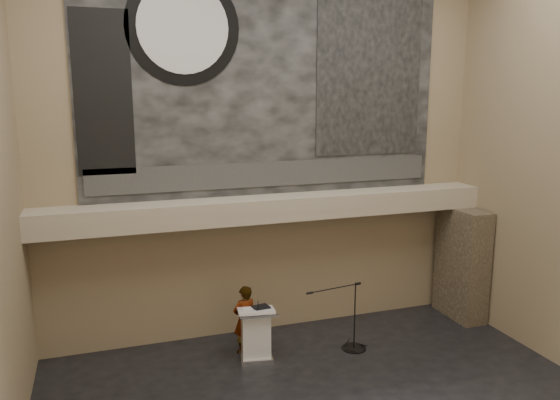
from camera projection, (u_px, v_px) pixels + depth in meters
name	position (u px, v px, depth m)	size (l,w,h in m)	color
wall_back	(268.00, 147.00, 11.99)	(10.00, 0.02, 8.50)	#907C5B
wall_front	(556.00, 235.00, 4.56)	(10.00, 0.02, 8.50)	#907C5B
soffit	(274.00, 208.00, 11.87)	(10.00, 0.80, 0.50)	tan
sprinkler_left	(202.00, 227.00, 11.38)	(0.04, 0.04, 0.06)	#B2893D
sprinkler_right	(354.00, 215.00, 12.48)	(0.04, 0.04, 0.06)	#B2893D
banner	(268.00, 79.00, 11.68)	(8.00, 0.05, 5.00)	black
banner_text_strip	(269.00, 174.00, 12.04)	(7.76, 0.02, 0.55)	#2F2F2F
banner_clock_rim	(183.00, 27.00, 10.89)	(2.30, 2.30, 0.02)	black
banner_clock_face	(183.00, 27.00, 10.87)	(1.84, 1.84, 0.02)	silver
banner_building_print	(370.00, 75.00, 12.38)	(2.60, 0.02, 3.60)	black
banner_brick_print	(103.00, 93.00, 10.64)	(1.10, 0.02, 3.20)	black
stone_pier	(462.00, 263.00, 13.23)	(0.60, 1.40, 2.70)	#3F3427
lectern	(256.00, 334.00, 11.18)	(0.81, 0.63, 1.14)	silver
binder	(261.00, 307.00, 11.12)	(0.32, 0.26, 0.04)	black
papers	(248.00, 310.00, 11.00)	(0.20, 0.28, 0.01)	silver
speaker_person	(245.00, 319.00, 11.45)	(0.54, 0.35, 1.47)	beige
mic_stand	(352.00, 339.00, 11.68)	(1.43, 0.52, 1.50)	black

